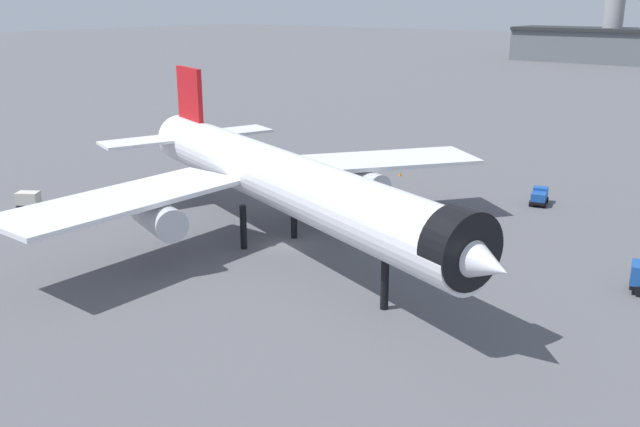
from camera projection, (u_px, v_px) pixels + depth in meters
ground at (283, 247)px, 66.33m from camera, size 900.00×900.00×0.00m
airliner_near_gate at (279, 180)px, 63.80m from camera, size 53.52×47.67×15.41m
baggage_tug_wing at (539, 196)px, 79.86m from camera, size 2.55×3.50×1.85m
baggage_cart_trailing at (28, 199)px, 78.60m from camera, size 2.87×2.75×1.82m
traffic_cone_wingtip at (400, 174)px, 92.91m from camera, size 0.45×0.45×0.56m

